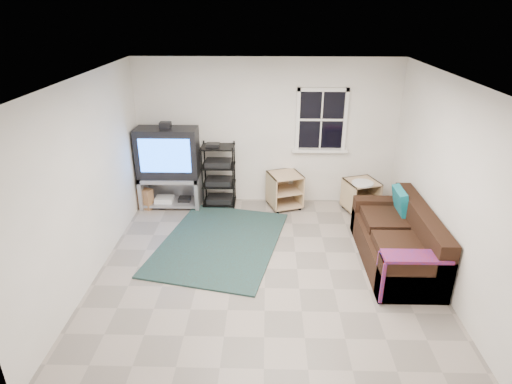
{
  "coord_description": "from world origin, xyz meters",
  "views": [
    {
      "loc": [
        0.0,
        -5.04,
        3.4
      ],
      "look_at": [
        -0.14,
        0.4,
        0.99
      ],
      "focal_mm": 30.0,
      "sensor_mm": 36.0,
      "label": 1
    }
  ],
  "objects_px": {
    "tv_unit": "(169,161)",
    "side_table_right": "(360,193)",
    "sofa": "(398,242)",
    "side_table_left": "(284,188)",
    "av_rack": "(219,179)"
  },
  "relations": [
    {
      "from": "tv_unit",
      "to": "side_table_right",
      "type": "height_order",
      "value": "tv_unit"
    },
    {
      "from": "tv_unit",
      "to": "sofa",
      "type": "distance_m",
      "value": 4.05
    },
    {
      "from": "tv_unit",
      "to": "side_table_left",
      "type": "distance_m",
      "value": 2.11
    },
    {
      "from": "tv_unit",
      "to": "side_table_left",
      "type": "relative_size",
      "value": 2.26
    },
    {
      "from": "side_table_left",
      "to": "sofa",
      "type": "relative_size",
      "value": 0.35
    },
    {
      "from": "sofa",
      "to": "av_rack",
      "type": "bearing_deg",
      "value": 145.98
    },
    {
      "from": "side_table_left",
      "to": "side_table_right",
      "type": "bearing_deg",
      "value": -7.05
    },
    {
      "from": "tv_unit",
      "to": "sofa",
      "type": "bearing_deg",
      "value": -26.37
    },
    {
      "from": "side_table_left",
      "to": "sofa",
      "type": "distance_m",
      "value": 2.39
    },
    {
      "from": "side_table_right",
      "to": "sofa",
      "type": "bearing_deg",
      "value": -82.55
    },
    {
      "from": "tv_unit",
      "to": "side_table_right",
      "type": "xyz_separation_m",
      "value": [
        3.38,
        -0.13,
        -0.52
      ]
    },
    {
      "from": "tv_unit",
      "to": "av_rack",
      "type": "relative_size",
      "value": 1.34
    },
    {
      "from": "side_table_right",
      "to": "sofa",
      "type": "distance_m",
      "value": 1.67
    },
    {
      "from": "side_table_right",
      "to": "sofa",
      "type": "height_order",
      "value": "sofa"
    },
    {
      "from": "av_rack",
      "to": "side_table_right",
      "type": "bearing_deg",
      "value": -4.19
    }
  ]
}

